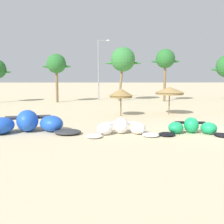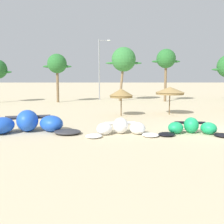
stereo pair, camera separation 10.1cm
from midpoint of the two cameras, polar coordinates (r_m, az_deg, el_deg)
ground_plane at (r=17.96m, az=21.18°, el=-4.06°), size 260.00×260.00×0.00m
kite_far_left at (r=17.02m, az=-19.07°, el=-2.71°), size 7.07×4.11×1.45m
kite_left at (r=15.62m, az=2.31°, el=-3.81°), size 4.78×2.29×1.04m
kite_left_of_center at (r=16.62m, az=18.35°, el=-3.51°), size 4.73×2.32×1.02m
beach_umbrella_near_van at (r=22.75m, az=2.29°, el=4.44°), size 2.21×2.21×2.55m
beach_umbrella_middle at (r=24.16m, az=13.50°, el=4.87°), size 2.77×2.77×2.68m
palm_left at (r=35.68m, az=-12.62°, el=10.82°), size 4.06×2.70×6.81m
palm_left_of_gap at (r=37.24m, az=2.82°, el=12.08°), size 5.42×3.61×7.99m
palm_center_left at (r=36.92m, az=12.58°, el=11.90°), size 4.14×2.76×7.60m
lamppost_west at (r=38.91m, az=-2.71°, el=10.57°), size 1.87×0.24×9.31m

